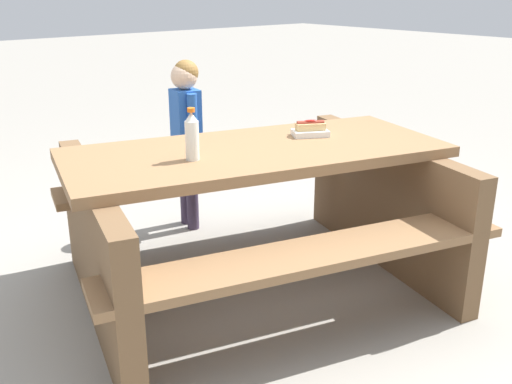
% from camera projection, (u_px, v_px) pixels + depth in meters
% --- Properties ---
extents(ground_plane, '(30.00, 30.00, 0.00)m').
position_uv_depth(ground_plane, '(256.00, 287.00, 3.04)').
color(ground_plane, gray).
rests_on(ground_plane, ground).
extents(picnic_table, '(2.12, 1.85, 0.75)m').
position_uv_depth(picnic_table, '(256.00, 207.00, 2.89)').
color(picnic_table, olive).
rests_on(picnic_table, ground).
extents(soda_bottle, '(0.06, 0.06, 0.23)m').
position_uv_depth(soda_bottle, '(192.00, 136.00, 2.56)').
color(soda_bottle, silver).
rests_on(soda_bottle, picnic_table).
extents(hotdog_tray, '(0.21, 0.18, 0.08)m').
position_uv_depth(hotdog_tray, '(310.00, 130.00, 2.99)').
color(hotdog_tray, white).
rests_on(hotdog_tray, picnic_table).
extents(child_in_coat, '(0.18, 0.26, 1.06)m').
position_uv_depth(child_in_coat, '(186.00, 123.00, 3.59)').
color(child_in_coat, '#3F334C').
rests_on(child_in_coat, ground).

